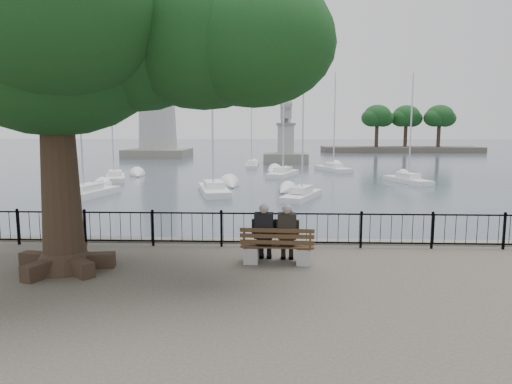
{
  "coord_description": "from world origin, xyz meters",
  "views": [
    {
      "loc": [
        0.51,
        -10.33,
        3.36
      ],
      "look_at": [
        0.0,
        2.5,
        1.6
      ],
      "focal_mm": 32.0,
      "sensor_mm": 36.0,
      "label": 1
    }
  ],
  "objects_px": {
    "person_left": "(264,235)",
    "lion_monument": "(286,147)",
    "tree": "(88,29)",
    "bench": "(277,251)",
    "person_right": "(287,236)",
    "lighthouse": "(156,79)"
  },
  "relations": [
    {
      "from": "bench",
      "to": "lion_monument",
      "type": "height_order",
      "value": "lion_monument"
    },
    {
      "from": "lighthouse",
      "to": "lion_monument",
      "type": "distance_m",
      "value": 25.48
    },
    {
      "from": "person_left",
      "to": "lion_monument",
      "type": "height_order",
      "value": "lion_monument"
    },
    {
      "from": "lion_monument",
      "to": "tree",
      "type": "bearing_deg",
      "value": -96.62
    },
    {
      "from": "person_left",
      "to": "lighthouse",
      "type": "bearing_deg",
      "value": 106.67
    },
    {
      "from": "person_left",
      "to": "lion_monument",
      "type": "bearing_deg",
      "value": 87.98
    },
    {
      "from": "tree",
      "to": "lion_monument",
      "type": "relative_size",
      "value": 1.23
    },
    {
      "from": "person_right",
      "to": "lion_monument",
      "type": "xyz_separation_m",
      "value": [
        1.15,
        49.0,
        0.42
      ]
    },
    {
      "from": "lighthouse",
      "to": "lion_monument",
      "type": "xyz_separation_m",
      "value": [
        20.0,
        -12.06,
        -10.18
      ]
    },
    {
      "from": "person_left",
      "to": "lion_monument",
      "type": "relative_size",
      "value": 0.18
    },
    {
      "from": "bench",
      "to": "lion_monument",
      "type": "relative_size",
      "value": 0.22
    },
    {
      "from": "bench",
      "to": "person_right",
      "type": "relative_size",
      "value": 1.21
    },
    {
      "from": "person_left",
      "to": "tree",
      "type": "xyz_separation_m",
      "value": [
        -4.02,
        -0.64,
        4.93
      ]
    },
    {
      "from": "bench",
      "to": "lion_monument",
      "type": "xyz_separation_m",
      "value": [
        1.4,
        49.09,
        0.78
      ]
    },
    {
      "from": "person_left",
      "to": "person_right",
      "type": "distance_m",
      "value": 0.58
    },
    {
      "from": "bench",
      "to": "lion_monument",
      "type": "distance_m",
      "value": 49.11
    },
    {
      "from": "person_left",
      "to": "lion_monument",
      "type": "distance_m",
      "value": 48.99
    },
    {
      "from": "bench",
      "to": "lighthouse",
      "type": "relative_size",
      "value": 0.06
    },
    {
      "from": "person_right",
      "to": "lion_monument",
      "type": "height_order",
      "value": "lion_monument"
    },
    {
      "from": "person_right",
      "to": "tree",
      "type": "xyz_separation_m",
      "value": [
        -4.6,
        -0.6,
        4.93
      ]
    },
    {
      "from": "person_left",
      "to": "tree",
      "type": "bearing_deg",
      "value": -170.99
    },
    {
      "from": "bench",
      "to": "lighthouse",
      "type": "bearing_deg",
      "value": 106.92
    }
  ]
}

